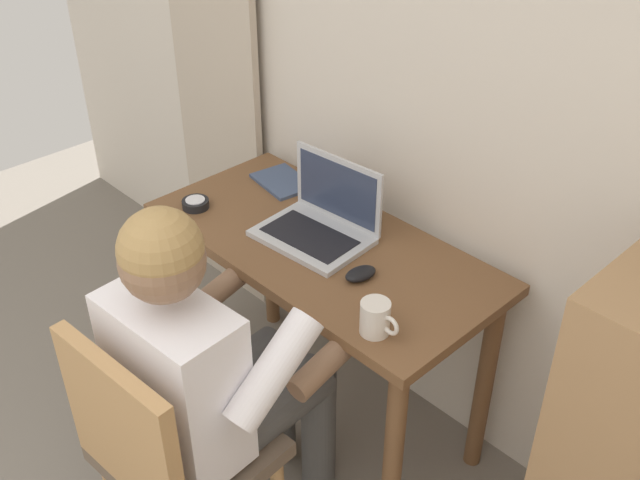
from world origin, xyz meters
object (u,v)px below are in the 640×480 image
object	(u,v)px
chair	(167,451)
computer_mouse	(361,274)
desk	(321,274)
notebook_pad	(283,181)
laptop	(321,220)
desk_clock	(196,204)
person_seated	(214,364)
coffee_mug	(376,318)

from	to	relation	value
chair	computer_mouse	distance (m)	0.72
desk	notebook_pad	xyz separation A→B (m)	(-0.36, 0.16, 0.13)
laptop	desk_clock	bearing A→B (deg)	-155.06
computer_mouse	desk_clock	xyz separation A→B (m)	(-0.65, -0.11, -0.00)
person_seated	desk_clock	xyz separation A→B (m)	(-0.58, 0.37, 0.09)
desk_clock	notebook_pad	distance (m)	0.33
desk	notebook_pad	distance (m)	0.41
person_seated	laptop	xyz separation A→B (m)	(-0.17, 0.56, 0.13)
laptop	desk_clock	distance (m)	0.45
person_seated	laptop	size ratio (longest dim) A/B	3.33
desk	desk_clock	size ratio (longest dim) A/B	12.78
person_seated	desk_clock	world-z (taller)	person_seated
desk	person_seated	world-z (taller)	person_seated
notebook_pad	person_seated	bearing A→B (deg)	-44.38
laptop	notebook_pad	bearing A→B (deg)	158.39
computer_mouse	coffee_mug	distance (m)	0.24
chair	person_seated	distance (m)	0.26
computer_mouse	laptop	bearing A→B (deg)	171.89
person_seated	computer_mouse	size ratio (longest dim) A/B	11.94
laptop	coffee_mug	world-z (taller)	laptop
desk_clock	coffee_mug	size ratio (longest dim) A/B	0.75
desk_clock	coffee_mug	xyz separation A→B (m)	(0.84, -0.03, 0.03)
notebook_pad	coffee_mug	distance (m)	0.84
notebook_pad	chair	bearing A→B (deg)	-50.00
computer_mouse	desk_clock	bearing A→B (deg)	-160.93
coffee_mug	person_seated	bearing A→B (deg)	-128.30
computer_mouse	notebook_pad	distance (m)	0.61
laptop	computer_mouse	distance (m)	0.26
desk	desk_clock	bearing A→B (deg)	-159.88
person_seated	notebook_pad	bearing A→B (deg)	126.23
computer_mouse	coffee_mug	bearing A→B (deg)	-27.62
desk_clock	notebook_pad	size ratio (longest dim) A/B	0.43
desk	person_seated	size ratio (longest dim) A/B	0.96
desk_clock	person_seated	bearing A→B (deg)	-32.42
chair	laptop	size ratio (longest dim) A/B	2.44
laptop	chair	bearing A→B (deg)	-75.96
chair	coffee_mug	xyz separation A→B (m)	(0.25, 0.52, 0.31)
notebook_pad	coffee_mug	bearing A→B (deg)	-15.32
coffee_mug	desk_clock	bearing A→B (deg)	177.71
laptop	notebook_pad	size ratio (longest dim) A/B	1.71
desk	person_seated	bearing A→B (deg)	-74.85
chair	desk_clock	size ratio (longest dim) A/B	9.73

